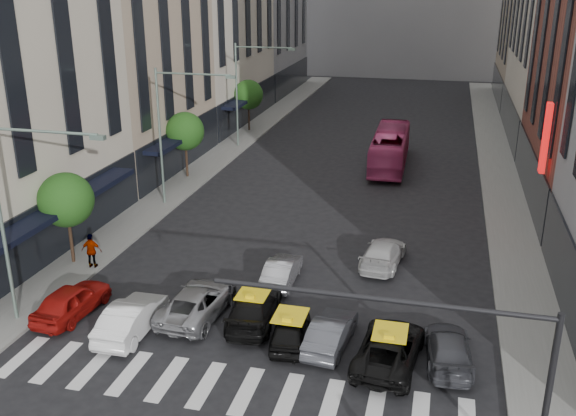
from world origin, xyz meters
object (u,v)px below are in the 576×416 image
Objects in this scene: taxi_left at (254,308)px; pedestrian_far at (92,251)px; streetlamp_near at (17,199)px; bus at (390,148)px; car_red at (72,300)px; car_white_front at (132,318)px; taxi_center at (290,329)px; streetlamp_mid at (173,119)px; streetlamp_far at (247,82)px.

pedestrian_far reaches higher than taxi_left.
streetlamp_near is at bearing 8.99° from taxi_left.
taxi_left is at bearing 81.32° from bus.
streetlamp_near is 5.41m from car_red.
car_white_front is at bearing 171.64° from car_red.
taxi_center is (10.21, 0.12, -0.11)m from car_red.
streetlamp_mid is 4.83× the size of pedestrian_far.
bus is at bearing -126.23° from pedestrian_far.
streetlamp_near and streetlamp_mid have the same top height.
bus is (8.37, 28.56, 0.77)m from car_white_front.
car_white_front is 5.32m from taxi_left.
streetlamp_mid is 0.82× the size of bus.
taxi_center is at bearing 5.89° from streetlamp_near.
taxi_left is (9.44, -13.53, -5.20)m from streetlamp_mid.
pedestrian_far is at bearing -47.79° from car_white_front.
car_red is 2.34× the size of pedestrian_far.
streetlamp_far is 1.85× the size of taxi_left.
car_white_front is 0.41× the size of bus.
streetlamp_far is 33.29m from taxi_center.
taxi_center is 12.60m from pedestrian_far.
streetlamp_far is at bearing -76.24° from taxi_center.
streetlamp_near is 32.00m from streetlamp_far.
car_white_front is at bearing 0.79° from taxi_center.
streetlamp_near is at bearing -0.70° from taxi_center.
pedestrian_far is at bearing -90.77° from streetlamp_far.
car_red is at bearing 40.85° from streetlamp_near.
pedestrian_far is (-0.36, -26.38, -4.82)m from streetlamp_far.
car_white_front is at bearing 18.49° from taxi_left.
taxi_left is at bearing 14.66° from streetlamp_near.
bus is at bearing -103.25° from taxi_left.
bus reaches higher than car_red.
taxi_left is 0.44× the size of bus.
bus is (1.52, 27.67, 0.88)m from taxi_center.
car_red is at bearing 102.67° from pedestrian_far.
taxi_left is (9.44, 2.47, -5.20)m from streetlamp_near.
streetlamp_near is at bearing 87.21° from pedestrian_far.
streetlamp_far is 26.82m from pedestrian_far.
pedestrian_far is (-9.80, 3.15, 0.38)m from taxi_left.
streetlamp_near is 1.99× the size of car_white_front.
taxi_left is at bearing -55.08° from streetlamp_mid.
taxi_center is at bearing -174.88° from car_red.
streetlamp_mid is at bearing -98.38° from pedestrian_far.
streetlamp_far is at bearing 90.00° from streetlamp_near.
streetlamp_mid reaches higher than pedestrian_far.
streetlamp_far is at bearing -14.77° from bus.
taxi_center is (1.99, -1.29, -0.07)m from taxi_left.
streetlamp_far is 4.83× the size of pedestrian_far.
bus reaches higher than taxi_center.
streetlamp_far is 1.99× the size of car_white_front.
taxi_center is (11.43, -14.82, -5.27)m from streetlamp_mid.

